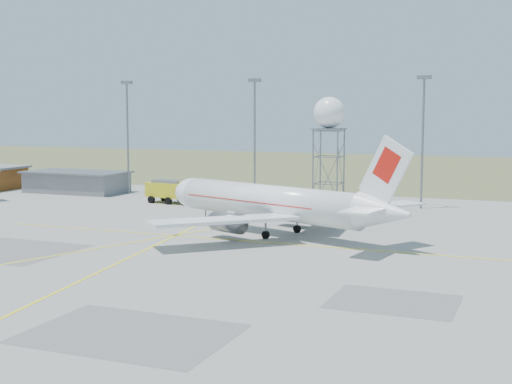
% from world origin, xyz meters
% --- Properties ---
extents(ground, '(400.00, 400.00, 0.00)m').
position_xyz_m(ground, '(0.00, 0.00, 0.00)').
color(ground, '#9B9B95').
rests_on(ground, ground).
extents(grass_strip, '(400.00, 120.00, 0.03)m').
position_xyz_m(grass_strip, '(0.00, 140.00, 0.01)').
color(grass_strip, '#546437').
rests_on(grass_strip, ground).
extents(building_grey, '(19.00, 10.00, 3.90)m').
position_xyz_m(building_grey, '(-45.00, 64.00, 1.97)').
color(building_grey, slate).
rests_on(building_grey, ground).
extents(mast_a, '(2.20, 0.50, 20.50)m').
position_xyz_m(mast_a, '(-35.00, 66.00, 12.07)').
color(mast_a, slate).
rests_on(mast_a, ground).
extents(mast_b, '(2.20, 0.50, 20.50)m').
position_xyz_m(mast_b, '(-10.00, 66.00, 12.07)').
color(mast_b, slate).
rests_on(mast_b, ground).
extents(mast_c, '(2.20, 0.50, 20.50)m').
position_xyz_m(mast_c, '(18.00, 66.00, 12.07)').
color(mast_c, slate).
rests_on(mast_c, ground).
extents(airliner_main, '(35.78, 33.61, 12.57)m').
position_xyz_m(airliner_main, '(4.97, 35.48, 3.85)').
color(airliner_main, white).
rests_on(airliner_main, ground).
extents(radar_tower, '(4.76, 4.76, 17.22)m').
position_xyz_m(radar_tower, '(5.03, 59.17, 9.67)').
color(radar_tower, slate).
rests_on(radar_tower, ground).
extents(fire_truck, '(10.10, 5.01, 3.90)m').
position_xyz_m(fire_truck, '(-20.21, 56.83, 1.87)').
color(fire_truck, gold).
rests_on(fire_truck, ground).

